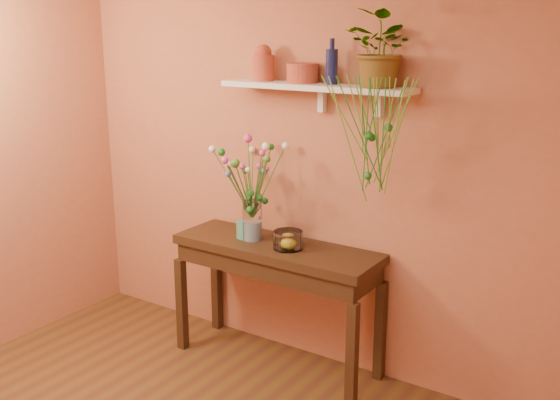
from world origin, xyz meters
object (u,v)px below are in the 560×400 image
(blue_bottle, at_px, (332,66))
(glass_vase, at_px, (252,223))
(spider_plant, at_px, (383,49))
(bouquet, at_px, (250,170))
(terracotta_jug, at_px, (263,63))
(sideboard, at_px, (276,262))
(glass_bowl, at_px, (288,241))

(blue_bottle, relative_size, glass_vase, 1.02)
(spider_plant, bearing_deg, bouquet, -171.94)
(glass_vase, xyz_separation_m, bouquet, (-0.00, -0.01, 0.38))
(terracotta_jug, height_order, spider_plant, spider_plant)
(terracotta_jug, relative_size, glass_vase, 0.86)
(sideboard, height_order, spider_plant, spider_plant)
(glass_bowl, bearing_deg, blue_bottle, 41.39)
(bouquet, relative_size, glass_bowl, 2.84)
(glass_bowl, bearing_deg, spider_plant, 13.42)
(blue_bottle, distance_m, glass_vase, 1.18)
(spider_plant, relative_size, glass_vase, 1.63)
(glass_vase, height_order, glass_bowl, glass_vase)
(spider_plant, relative_size, bouquet, 0.80)
(glass_vase, distance_m, glass_bowl, 0.31)
(sideboard, relative_size, bouquet, 2.59)
(terracotta_jug, height_order, bouquet, terracotta_jug)
(blue_bottle, bearing_deg, sideboard, -154.49)
(spider_plant, height_order, glass_bowl, spider_plant)
(blue_bottle, distance_m, glass_bowl, 1.15)
(terracotta_jug, xyz_separation_m, glass_vase, (-0.00, -0.14, -1.06))
(terracotta_jug, bearing_deg, blue_bottle, 1.82)
(sideboard, distance_m, glass_bowl, 0.21)
(bouquet, height_order, glass_bowl, bouquet)
(spider_plant, xyz_separation_m, glass_vase, (-0.86, -0.11, -1.17))
(terracotta_jug, relative_size, bouquet, 0.42)
(terracotta_jug, distance_m, bouquet, 0.70)
(blue_bottle, xyz_separation_m, glass_bowl, (-0.20, -0.18, -1.12))
(bouquet, bearing_deg, blue_bottle, 18.17)
(terracotta_jug, relative_size, glass_bowl, 1.20)
(spider_plant, bearing_deg, glass_vase, -172.66)
(glass_vase, distance_m, bouquet, 0.38)
(spider_plant, height_order, bouquet, spider_plant)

